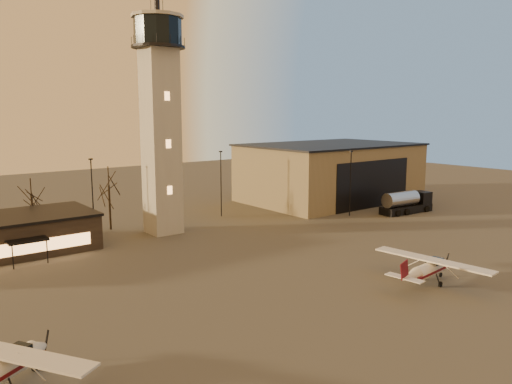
% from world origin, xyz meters
% --- Properties ---
extents(ground, '(220.00, 220.00, 0.00)m').
position_xyz_m(ground, '(0.00, 0.00, 0.00)').
color(ground, '#464440').
rests_on(ground, ground).
extents(control_tower, '(6.80, 6.80, 32.60)m').
position_xyz_m(control_tower, '(0.00, 30.00, 16.33)').
color(control_tower, '#A09E98').
rests_on(control_tower, ground).
extents(hangar, '(30.60, 20.60, 10.30)m').
position_xyz_m(hangar, '(36.00, 33.98, 5.15)').
color(hangar, '#816F54').
rests_on(hangar, ground).
extents(light_poles, '(58.50, 12.25, 10.14)m').
position_xyz_m(light_poles, '(0.50, 31.00, 5.41)').
color(light_poles, black).
rests_on(light_poles, ground).
extents(tree_row, '(37.20, 9.20, 8.80)m').
position_xyz_m(tree_row, '(-13.70, 39.16, 5.94)').
color(tree_row, black).
rests_on(tree_row, ground).
extents(cessna_front, '(9.26, 11.68, 3.21)m').
position_xyz_m(cessna_front, '(10.61, -3.49, 1.10)').
color(cessna_front, silver).
rests_on(cessna_front, ground).
extents(cessna_rear, '(9.57, 10.95, 3.29)m').
position_xyz_m(cessna_rear, '(-25.41, 0.93, 1.13)').
color(cessna_rear, silver).
rests_on(cessna_rear, ground).
extents(fuel_truck, '(9.75, 3.85, 3.54)m').
position_xyz_m(fuel_truck, '(36.89, 17.99, 1.40)').
color(fuel_truck, black).
rests_on(fuel_truck, ground).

